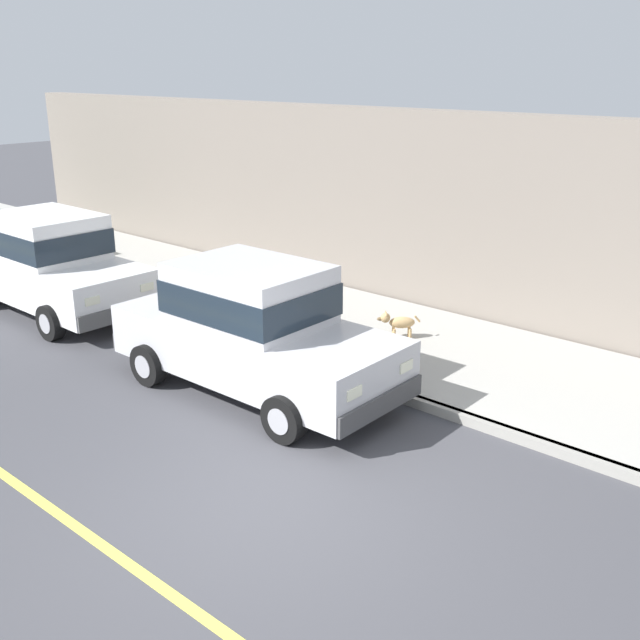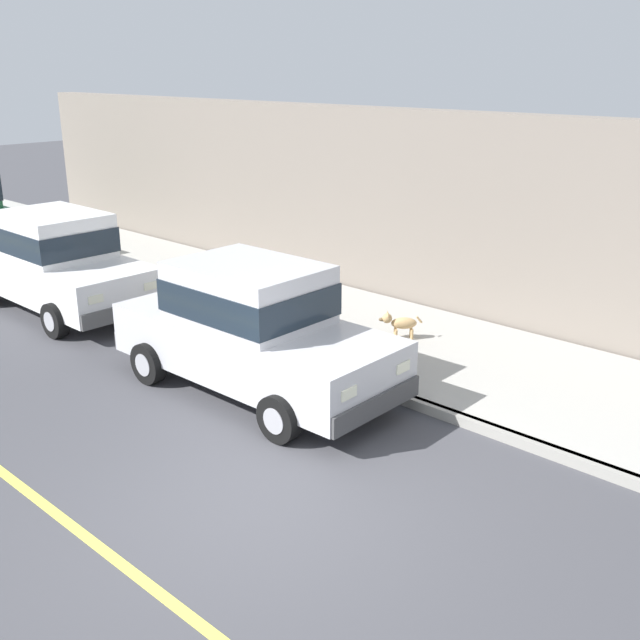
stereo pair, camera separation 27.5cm
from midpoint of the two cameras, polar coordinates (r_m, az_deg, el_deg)
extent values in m
plane|color=#424247|center=(8.42, -3.23, -14.23)|extent=(80.00, 80.00, 0.00)
cube|color=gray|center=(10.56, 9.44, -6.76)|extent=(0.16, 64.00, 0.14)
cube|color=#A8A59E|center=(11.99, 14.26, -3.91)|extent=(3.60, 64.00, 0.14)
cube|color=#E0D64C|center=(7.61, -12.42, -18.74)|extent=(0.12, 57.60, 0.01)
cube|color=#BCBCC1|center=(10.96, -4.28, -1.98)|extent=(1.88, 4.53, 0.76)
cube|color=#BCBCC1|center=(10.77, -4.75, 2.13)|extent=(1.62, 2.13, 0.84)
cube|color=#19232D|center=(10.79, -4.74, 1.81)|extent=(1.66, 2.17, 0.46)
cube|color=#424243|center=(9.71, 4.88, -6.40)|extent=(1.77, 0.23, 0.28)
cube|color=#424243|center=(12.63, -11.20, -0.58)|extent=(1.77, 0.23, 0.28)
cylinder|color=black|center=(10.86, 4.35, -4.34)|extent=(0.23, 0.64, 0.64)
cylinder|color=#9E9EA3|center=(10.86, 4.35, -4.34)|extent=(0.25, 0.36, 0.35)
cylinder|color=black|center=(9.62, -2.28, -7.51)|extent=(0.23, 0.64, 0.64)
cylinder|color=#9E9EA3|center=(9.62, -2.28, -7.51)|extent=(0.25, 0.36, 0.35)
cylinder|color=black|center=(12.63, -5.70, -0.99)|extent=(0.23, 0.64, 0.64)
cylinder|color=#9E9EA3|center=(12.63, -5.70, -0.99)|extent=(0.25, 0.36, 0.35)
cylinder|color=black|center=(11.58, -12.27, -3.23)|extent=(0.23, 0.64, 0.64)
cylinder|color=#9E9EA3|center=(11.58, -12.27, -3.23)|extent=(0.25, 0.36, 0.35)
cube|color=#EAEACC|center=(9.97, 7.02, -3.56)|extent=(0.28, 0.09, 0.14)
cube|color=#EAEACC|center=(9.14, 2.96, -5.57)|extent=(0.28, 0.09, 0.14)
cube|color=white|center=(15.43, -18.76, 3.26)|extent=(1.80, 4.50, 0.76)
cube|color=white|center=(15.33, -19.25, 6.20)|extent=(1.59, 2.10, 0.84)
cube|color=#19232D|center=(15.35, -19.23, 5.97)|extent=(1.62, 2.14, 0.46)
cube|color=#505050|center=(13.66, -14.17, 0.68)|extent=(1.76, 0.20, 0.28)
cube|color=#505050|center=(17.41, -22.20, 3.74)|extent=(1.76, 0.20, 0.28)
cylinder|color=black|center=(14.81, -12.95, 1.63)|extent=(0.22, 0.64, 0.64)
cylinder|color=#9E9EA3|center=(14.81, -12.95, 1.63)|extent=(0.24, 0.35, 0.35)
cylinder|color=black|center=(13.95, -19.02, -0.02)|extent=(0.22, 0.64, 0.64)
cylinder|color=#9E9EA3|center=(13.95, -19.02, -0.02)|extent=(0.24, 0.35, 0.35)
cylinder|color=black|center=(17.12, -18.27, 3.48)|extent=(0.22, 0.64, 0.64)
cylinder|color=#9E9EA3|center=(17.12, -18.27, 3.48)|extent=(0.24, 0.35, 0.35)
cube|color=#EAEACC|center=(13.83, -12.29, 2.59)|extent=(0.28, 0.08, 0.14)
cube|color=#EAEACC|center=(13.26, -16.22, 1.55)|extent=(0.28, 0.08, 0.14)
cylinder|color=black|center=(19.78, -22.41, 4.98)|extent=(0.23, 0.64, 0.64)
cylinder|color=#9E9EA3|center=(19.78, -22.41, 4.98)|extent=(0.25, 0.36, 0.35)
cube|color=#EAEACC|center=(18.69, -22.53, 6.48)|extent=(0.28, 0.08, 0.14)
ellipsoid|color=tan|center=(12.83, 7.03, -0.24)|extent=(0.45, 0.45, 0.20)
cylinder|color=tan|center=(12.82, 6.43, -1.14)|extent=(0.05, 0.05, 0.18)
cylinder|color=tan|center=(12.93, 6.36, -0.95)|extent=(0.05, 0.05, 0.18)
cylinder|color=tan|center=(12.86, 7.63, -1.12)|extent=(0.05, 0.05, 0.18)
cylinder|color=tan|center=(12.97, 7.55, -0.94)|extent=(0.05, 0.05, 0.18)
sphere|color=tan|center=(12.76, 5.76, 0.13)|extent=(0.17, 0.17, 0.17)
ellipsoid|color=brown|center=(12.76, 5.35, 0.04)|extent=(0.13, 0.13, 0.06)
cone|color=tan|center=(12.69, 5.84, 0.42)|extent=(0.06, 0.06, 0.07)
cone|color=tan|center=(12.78, 5.79, 0.56)|extent=(0.06, 0.06, 0.07)
cylinder|color=tan|center=(12.85, 8.18, 0.02)|extent=(0.11, 0.11, 0.13)
cube|color=slate|center=(16.66, -0.50, 9.62)|extent=(0.50, 20.00, 3.81)
camera|label=1|loc=(0.14, -89.32, 0.23)|focal=41.97mm
camera|label=2|loc=(0.14, 90.68, -0.23)|focal=41.97mm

